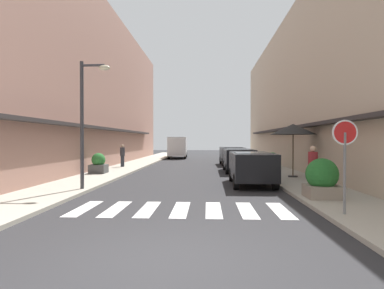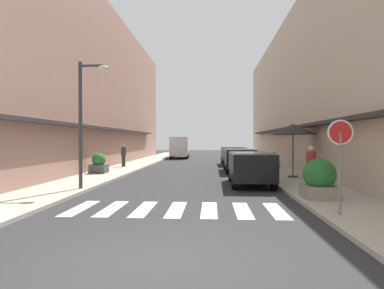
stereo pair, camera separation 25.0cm
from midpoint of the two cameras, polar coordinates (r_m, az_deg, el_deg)
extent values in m
plane|color=#2B2B2D|center=(21.65, 1.15, -4.58)|extent=(89.80, 89.80, 0.00)
cube|color=#ADA899|center=(22.44, -11.94, -4.26)|extent=(2.56, 57.14, 0.12)
cube|color=#ADA899|center=(22.03, 14.50, -4.36)|extent=(2.56, 57.14, 0.12)
cube|color=#A87A6B|center=(24.92, -19.86, 9.85)|extent=(5.00, 38.74, 11.95)
cube|color=#332D2D|center=(23.66, -13.70, 2.64)|extent=(0.50, 27.11, 0.16)
cube|color=#C6B299|center=(24.19, 23.00, 8.86)|extent=(5.00, 38.74, 10.90)
cube|color=#332D2D|center=(23.19, 16.54, 2.66)|extent=(0.50, 27.11, 0.16)
cube|color=silver|center=(10.15, -18.55, -10.67)|extent=(0.45, 2.20, 0.01)
cube|color=silver|center=(9.84, -13.32, -11.02)|extent=(0.45, 2.20, 0.01)
cube|color=silver|center=(9.61, -7.78, -11.29)|extent=(0.45, 2.20, 0.01)
cube|color=silver|center=(9.47, -2.02, -11.46)|extent=(0.45, 2.20, 0.01)
cube|color=silver|center=(9.43, 3.85, -11.51)|extent=(0.45, 2.20, 0.01)
cube|color=silver|center=(9.48, 9.72, -11.45)|extent=(0.45, 2.20, 0.01)
cube|color=silver|center=(9.63, 15.46, -11.28)|extent=(0.45, 2.20, 0.01)
cube|color=black|center=(14.61, 10.80, -3.68)|extent=(1.78, 4.03, 1.13)
cube|color=black|center=(14.39, 10.91, -2.53)|extent=(1.49, 2.26, 0.56)
cylinder|color=black|center=(15.91, 7.37, -5.36)|extent=(0.22, 0.64, 0.64)
cylinder|color=black|center=(16.08, 13.06, -5.30)|extent=(0.22, 0.64, 0.64)
cylinder|color=black|center=(13.28, 8.05, -6.57)|extent=(0.22, 0.64, 0.64)
cylinder|color=black|center=(13.49, 14.85, -6.47)|extent=(0.22, 0.64, 0.64)
cube|color=black|center=(20.61, 8.68, -2.39)|extent=(1.77, 4.27, 1.13)
cube|color=black|center=(20.39, 8.73, -1.57)|extent=(1.48, 2.39, 0.56)
cylinder|color=black|center=(21.99, 6.26, -3.67)|extent=(0.22, 0.64, 0.64)
cylinder|color=black|center=(22.13, 10.39, -3.65)|extent=(0.22, 0.64, 0.64)
cylinder|color=black|center=(19.20, 6.70, -4.31)|extent=(0.22, 0.64, 0.64)
cylinder|color=black|center=(19.35, 11.41, -4.28)|extent=(0.22, 0.64, 0.64)
cube|color=black|center=(26.14, 7.59, -1.73)|extent=(1.85, 4.01, 1.13)
cube|color=black|center=(25.93, 7.62, -1.08)|extent=(1.52, 2.26, 0.56)
cylinder|color=black|center=(27.42, 5.67, -2.80)|extent=(0.24, 0.65, 0.64)
cylinder|color=black|center=(27.56, 8.98, -2.78)|extent=(0.24, 0.65, 0.64)
cylinder|color=black|center=(24.81, 6.04, -3.17)|extent=(0.24, 0.65, 0.64)
cylinder|color=black|center=(24.96, 9.69, -3.15)|extent=(0.24, 0.65, 0.64)
cube|color=silver|center=(36.43, -1.95, -0.32)|extent=(2.16, 5.47, 2.03)
cube|color=black|center=(36.16, -1.99, 0.87)|extent=(1.75, 3.09, 0.56)
cylinder|color=black|center=(38.30, -3.14, -1.79)|extent=(0.24, 0.65, 0.64)
cylinder|color=black|center=(38.20, -0.46, -1.80)|extent=(0.24, 0.65, 0.64)
cylinder|color=black|center=(34.75, -3.59, -2.05)|extent=(0.24, 0.65, 0.64)
cylinder|color=black|center=(34.65, -0.64, -2.06)|extent=(0.24, 0.65, 0.64)
cylinder|color=slate|center=(9.05, 25.54, -4.68)|extent=(0.07, 0.07, 2.09)
cylinder|color=red|center=(9.01, 25.58, 1.94)|extent=(0.64, 0.03, 0.64)
torus|color=white|center=(9.01, 25.58, 1.94)|extent=(0.65, 0.05, 0.65)
cylinder|color=#38383D|center=(13.28, -18.69, 3.25)|extent=(0.14, 0.14, 4.96)
cylinder|color=#38383D|center=(13.43, -16.91, 13.26)|extent=(0.90, 0.10, 0.10)
ellipsoid|color=beige|center=(13.26, -15.03, 12.99)|extent=(0.44, 0.28, 0.20)
cylinder|color=#262626|center=(17.43, 17.87, -5.42)|extent=(0.48, 0.48, 0.06)
cylinder|color=#4C3823|center=(17.34, 17.88, -1.46)|extent=(0.06, 0.06, 2.47)
cone|color=black|center=(17.34, 17.90, 2.61)|extent=(2.32, 2.32, 0.55)
cube|color=gray|center=(11.44, 22.26, -7.77)|extent=(1.03, 1.03, 0.41)
sphere|color=#236628|center=(11.37, 22.28, -4.92)|extent=(1.05, 1.05, 1.05)
cube|color=#4C4C4C|center=(19.33, -15.85, -4.16)|extent=(0.92, 0.92, 0.49)
sphere|color=#2D7533|center=(19.29, -15.85, -2.62)|extent=(0.78, 0.78, 0.78)
cube|color=slate|center=(22.74, 14.53, -3.45)|extent=(0.80, 0.80, 0.48)
sphere|color=#2D7533|center=(22.71, 14.54, -2.24)|extent=(0.69, 0.69, 0.69)
cylinder|color=#282B33|center=(12.63, 20.90, -6.03)|extent=(0.26, 0.26, 0.82)
cylinder|color=maroon|center=(12.57, 20.92, -2.71)|extent=(0.34, 0.34, 0.65)
sphere|color=tan|center=(12.55, 20.93, -0.73)|extent=(0.22, 0.22, 0.22)
cylinder|color=#282B33|center=(23.62, -11.76, -2.92)|extent=(0.26, 0.26, 0.77)
cylinder|color=#333338|center=(23.59, -11.76, -1.25)|extent=(0.34, 0.34, 0.61)
sphere|color=tan|center=(23.58, -11.76, -0.25)|extent=(0.21, 0.21, 0.21)
camera|label=1|loc=(0.13, -89.61, 0.00)|focal=30.04mm
camera|label=2|loc=(0.13, 90.39, 0.00)|focal=30.04mm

